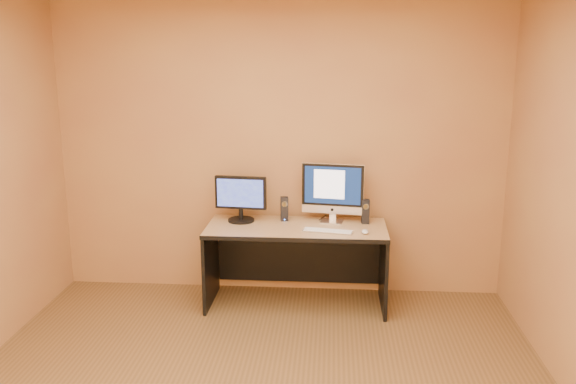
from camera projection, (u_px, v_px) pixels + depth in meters
name	position (u px, v px, depth m)	size (l,w,h in m)	color
walls	(249.00, 208.00, 3.49)	(4.00, 4.00, 2.60)	#A67B42
desk	(296.00, 266.00, 5.27)	(1.53, 0.67, 0.71)	tan
imac	(332.00, 193.00, 5.27)	(0.55, 0.20, 0.53)	silver
second_monitor	(241.00, 199.00, 5.30)	(0.46, 0.23, 0.40)	black
speaker_left	(284.00, 209.00, 5.35)	(0.07, 0.07, 0.21)	black
speaker_right	(365.00, 211.00, 5.27)	(0.07, 0.07, 0.21)	black
keyboard	(328.00, 231.00, 5.03)	(0.41, 0.11, 0.02)	#B0B1B5
mouse	(365.00, 232.00, 4.99)	(0.06, 0.10, 0.03)	white
cable_a	(333.00, 219.00, 5.41)	(0.01, 0.01, 0.21)	black
cable_b	(323.00, 218.00, 5.45)	(0.01, 0.01, 0.17)	black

